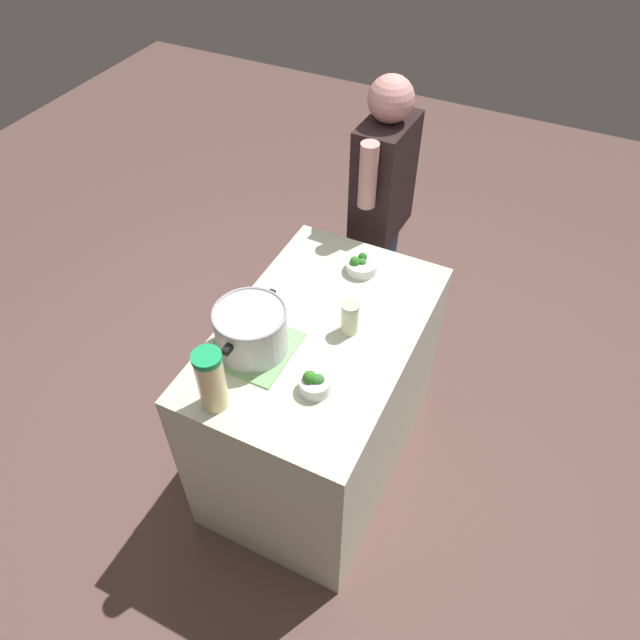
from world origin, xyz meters
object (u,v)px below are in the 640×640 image
(cooking_pot, at_px, (251,329))
(mason_jar, at_px, (350,318))
(lemonade_pitcher, at_px, (211,380))
(broccoli_bowl_front, at_px, (315,383))
(broccoli_bowl_center, at_px, (361,265))
(person_cook, at_px, (380,217))

(cooking_pot, relative_size, mason_jar, 2.46)
(lemonade_pitcher, xyz_separation_m, broccoli_bowl_front, (0.20, -0.28, -0.09))
(cooking_pot, bearing_deg, broccoli_bowl_front, -104.11)
(broccoli_bowl_center, height_order, person_cook, person_cook)
(cooking_pot, distance_m, broccoli_bowl_center, 0.62)
(mason_jar, height_order, broccoli_bowl_center, mason_jar)
(broccoli_bowl_front, bearing_deg, person_cook, 9.99)
(mason_jar, height_order, broccoli_bowl_front, mason_jar)
(broccoli_bowl_front, bearing_deg, mason_jar, 1.35)
(mason_jar, height_order, person_cook, person_cook)
(broccoli_bowl_front, relative_size, broccoli_bowl_center, 0.83)
(lemonade_pitcher, height_order, person_cook, person_cook)
(broccoli_bowl_front, xyz_separation_m, broccoli_bowl_center, (0.66, 0.11, -0.01))
(cooking_pot, relative_size, person_cook, 0.22)
(lemonade_pitcher, distance_m, broccoli_bowl_front, 0.36)
(lemonade_pitcher, bearing_deg, broccoli_bowl_front, -54.56)
(lemonade_pitcher, bearing_deg, person_cook, -3.62)
(broccoli_bowl_front, xyz_separation_m, person_cook, (1.13, 0.20, -0.09))
(broccoli_bowl_center, relative_size, person_cook, 0.09)
(broccoli_bowl_front, relative_size, person_cook, 0.07)
(person_cook, bearing_deg, broccoli_bowl_front, -170.01)
(broccoli_bowl_center, bearing_deg, mason_jar, -164.08)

